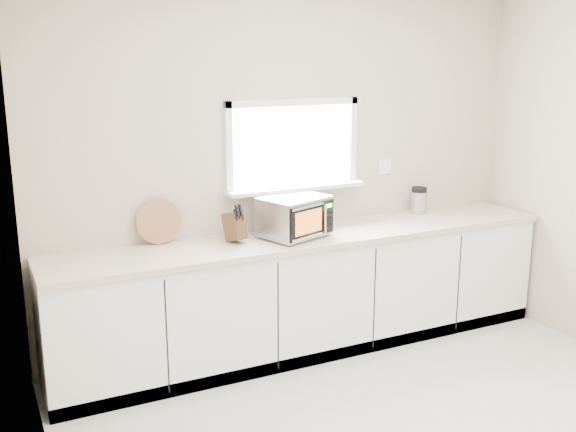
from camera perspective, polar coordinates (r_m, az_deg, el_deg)
back_wall at (r=5.20m, az=0.33°, el=3.98°), size 4.00×0.17×2.70m
cabinets at (r=5.19m, az=1.77°, el=-6.63°), size 3.92×0.60×0.88m
countertop at (r=5.04m, az=1.86°, el=-1.76°), size 3.92×0.64×0.04m
microwave at (r=4.92m, az=0.57°, el=-0.00°), size 0.56×0.50×0.30m
knife_block at (r=4.81m, az=-4.55°, el=-0.82°), size 0.15×0.21×0.28m
cutting_board at (r=4.84m, az=-10.90°, el=-0.45°), size 0.32×0.08×0.32m
coffee_grinder at (r=5.75m, az=11.01°, el=1.32°), size 0.16×0.16×0.23m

